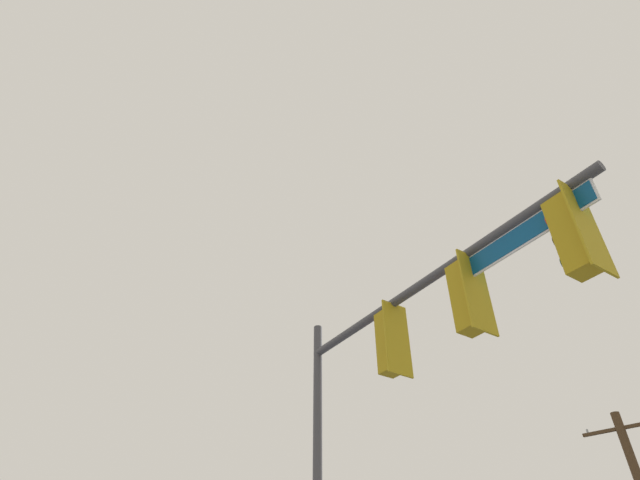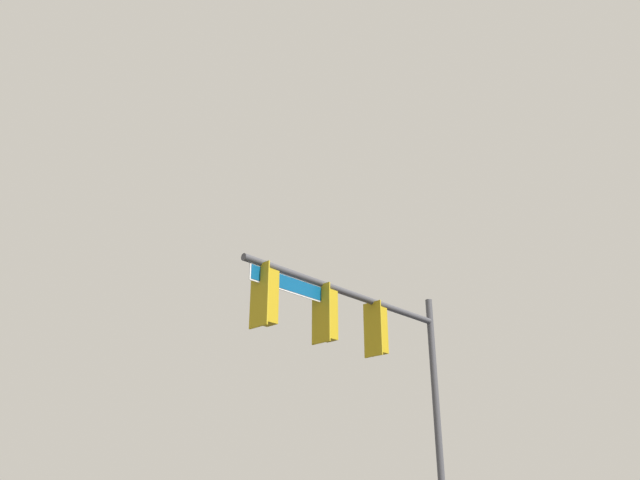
{
  "view_description": "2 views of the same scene",
  "coord_description": "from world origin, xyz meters",
  "views": [
    {
      "loc": [
        2.04,
        -10.98,
        1.97
      ],
      "look_at": [
        -3.18,
        -7.73,
        6.73
      ],
      "focal_mm": 28.0,
      "sensor_mm": 36.0,
      "label": 1
    },
    {
      "loc": [
        7.16,
        3.3,
        1.93
      ],
      "look_at": [
        -1.34,
        -5.24,
        7.12
      ],
      "focal_mm": 35.0,
      "sensor_mm": 36.0,
      "label": 2
    }
  ],
  "objects": [
    {
      "name": "signal_pole_near",
      "position": [
        -3.2,
        -5.87,
        5.36
      ],
      "size": [
        6.47,
        0.61,
        7.05
      ],
      "color": "#47474C",
      "rests_on": "ground_plane"
    }
  ]
}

